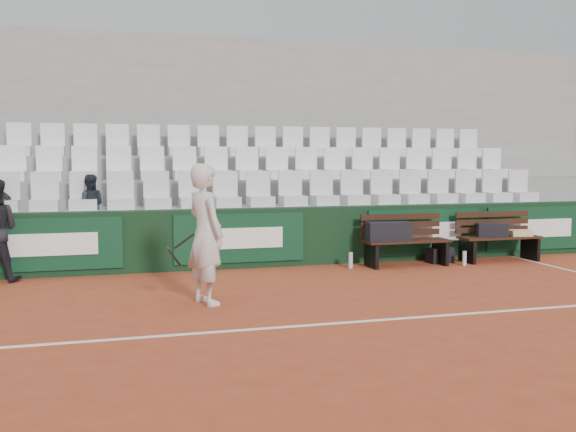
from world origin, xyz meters
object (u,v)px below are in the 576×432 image
object	(u,v)px
tennis_player	(205,234)
bench_left	(406,253)
bench_right	(499,249)
sports_bag_left	(389,231)
spectator_c	(89,178)
water_bottle_near	(351,260)
sports_bag_right	(492,230)
sports_bag_ground	(440,255)
water_bottle_far	(464,258)

from	to	relation	value
tennis_player	bench_left	bearing A→B (deg)	27.72
bench_left	bench_right	bearing A→B (deg)	0.72
sports_bag_left	spectator_c	size ratio (longest dim) A/B	0.71
bench_left	spectator_c	size ratio (longest dim) A/B	1.45
bench_right	water_bottle_near	size ratio (longest dim) A/B	5.58
spectator_c	sports_bag_right	bearing A→B (deg)	173.05
bench_left	tennis_player	world-z (taller)	tennis_player
sports_bag_right	spectator_c	world-z (taller)	spectator_c
bench_right	tennis_player	world-z (taller)	tennis_player
sports_bag_left	tennis_player	world-z (taller)	tennis_player
sports_bag_ground	water_bottle_far	size ratio (longest dim) A/B	1.74
bench_right	water_bottle_far	distance (m)	0.92
water_bottle_near	spectator_c	distance (m)	4.56
sports_bag_left	tennis_player	distance (m)	3.95
water_bottle_far	tennis_player	xyz separation A→B (m)	(-4.73, -1.72, 0.76)
bench_left	sports_bag_left	distance (m)	0.51
sports_bag_right	water_bottle_near	distance (m)	2.72
bench_right	water_bottle_near	bearing A→B (deg)	179.69
sports_bag_ground	bench_right	bearing A→B (deg)	-6.58
water_bottle_far	tennis_player	world-z (taller)	tennis_player
tennis_player	spectator_c	bearing A→B (deg)	115.22
bench_left	water_bottle_near	distance (m)	1.01
bench_right	sports_bag_ground	xyz separation A→B (m)	(-1.12, 0.13, -0.09)
sports_bag_ground	tennis_player	xyz separation A→B (m)	(-4.48, -2.13, 0.75)
sports_bag_right	sports_bag_ground	world-z (taller)	sports_bag_right
water_bottle_far	sports_bag_ground	bearing A→B (deg)	121.50
sports_bag_ground	sports_bag_left	bearing A→B (deg)	-171.63
sports_bag_right	sports_bag_ground	distance (m)	1.05
bench_left	spectator_c	bearing A→B (deg)	167.75
bench_right	sports_bag_left	bearing A→B (deg)	-179.27
sports_bag_ground	water_bottle_near	bearing A→B (deg)	-176.24
bench_right	bench_left	bearing A→B (deg)	-179.28
sports_bag_ground	water_bottle_near	world-z (taller)	same
water_bottle_near	spectator_c	world-z (taller)	spectator_c
spectator_c	bench_left	bearing A→B (deg)	170.10
spectator_c	sports_bag_ground	bearing A→B (deg)	172.98
water_bottle_near	water_bottle_far	xyz separation A→B (m)	(1.99, -0.29, -0.01)
tennis_player	spectator_c	xyz separation A→B (m)	(-1.46, 3.11, 0.63)
sports_bag_left	sports_bag_ground	xyz separation A→B (m)	(1.07, 0.16, -0.47)
bench_right	sports_bag_left	xyz separation A→B (m)	(-2.19, -0.03, 0.38)
bench_right	sports_bag_ground	world-z (taller)	bench_right
water_bottle_near	sports_bag_right	bearing A→B (deg)	-0.72
sports_bag_right	sports_bag_ground	size ratio (longest dim) A/B	1.16
sports_bag_left	water_bottle_near	size ratio (longest dim) A/B	2.75
tennis_player	spectator_c	size ratio (longest dim) A/B	1.72
sports_bag_left	tennis_player	size ratio (longest dim) A/B	0.41
bench_left	sports_bag_right	bearing A→B (deg)	0.16
bench_left	sports_bag_ground	bearing A→B (deg)	11.83
bench_right	sports_bag_ground	distance (m)	1.13
spectator_c	water_bottle_near	bearing A→B (deg)	167.77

